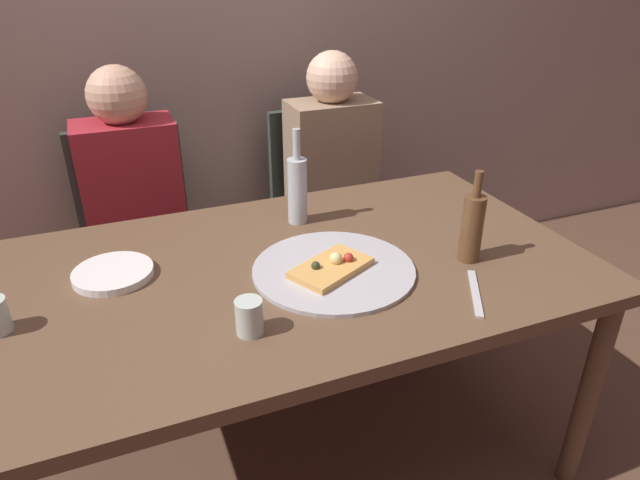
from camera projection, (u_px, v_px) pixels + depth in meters
The scene contains 14 objects.
ground_plane at pixel (301, 451), 1.92m from camera, with size 8.00×8.00×0.00m, color #513828.
back_wall at pixel (195, 10), 2.31m from camera, with size 6.00×0.10×2.60m, color gray.
dining_table at pixel (297, 285), 1.61m from camera, with size 1.64×0.96×0.73m.
pizza_tray at pixel (334, 270), 1.54m from camera, with size 0.45×0.45×0.01m, color #ADADB2.
pizza_slice_last at pixel (332, 267), 1.52m from camera, with size 0.25×0.21×0.05m.
wine_bottle at pixel (472, 227), 1.56m from camera, with size 0.06×0.06×0.27m.
beer_bottle at pixel (297, 188), 1.78m from camera, with size 0.06×0.06×0.31m.
tumbler_far at pixel (249, 317), 1.28m from camera, with size 0.06×0.06×0.09m, color #B7C6BC.
plate_stack at pixel (113, 273), 1.52m from camera, with size 0.21×0.21×0.02m, color white.
table_knife at pixel (475, 293), 1.44m from camera, with size 0.22×0.02×0.01m, color #B7B7BC.
chair_left at pixel (138, 229), 2.28m from camera, with size 0.44×0.44×0.90m.
chair_right at pixel (326, 199), 2.56m from camera, with size 0.44×0.44×0.90m.
guest_in_sweater at pixel (137, 214), 2.10m from camera, with size 0.36×0.56×1.17m.
guest_in_beanie at pixel (340, 184), 2.38m from camera, with size 0.36×0.56×1.17m.
Camera 1 is at (-0.46, -1.30, 1.52)m, focal length 31.61 mm.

